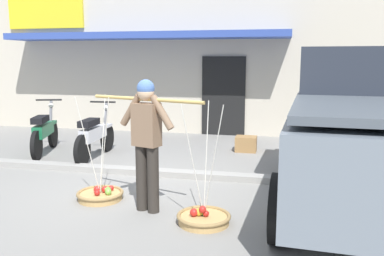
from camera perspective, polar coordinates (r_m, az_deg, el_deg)
The scene contains 10 objects.
ground_plane at distance 6.35m, azimuth -6.07°, elevation -8.29°, with size 90.00×90.00×0.00m, color gray.
sidewalk_curb at distance 6.98m, azimuth -4.24°, elevation -6.19°, with size 20.00×0.24×0.10m, color gray.
fruit_vendor at distance 5.20m, azimuth -6.32°, elevation -1.20°, with size 1.59×0.56×1.70m.
fruit_basket_left_side at distance 5.95m, azimuth -12.58°, elevation -8.96°, with size 0.65×0.65×1.45m.
fruit_basket_right_side at distance 5.02m, azimuth 1.60°, elevation -12.29°, with size 0.65×0.65×1.45m.
motorcycle_nearest_shop at distance 8.98m, azimuth -19.80°, elevation -0.53°, with size 0.70×1.76×1.09m.
motorcycle_second_in_row at distance 8.26m, azimuth -13.35°, elevation -1.06°, with size 0.54×1.82×1.09m.
parked_truck at distance 5.94m, azimuth 22.98°, elevation -0.03°, with size 2.39×4.81×2.10m.
storefront_building at distance 13.31m, azimuth -2.43°, elevation 10.29°, with size 13.00×6.00×4.20m.
wooden_crate at distance 8.78m, azimuth 7.50°, elevation -2.20°, with size 0.44×0.36×0.32m, color olive.
Camera 1 is at (1.96, -5.72, 1.95)m, focal length 38.46 mm.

